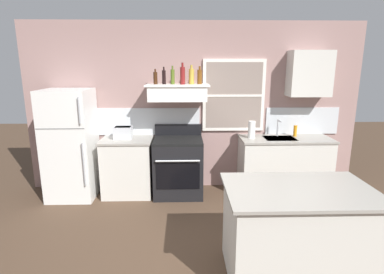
# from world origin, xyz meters

# --- Properties ---
(ground_plane) EXTENTS (16.00, 16.00, 0.00)m
(ground_plane) POSITION_xyz_m (0.00, 0.00, 0.00)
(ground_plane) COLOR #4C3828
(back_wall) EXTENTS (5.40, 0.11, 2.70)m
(back_wall) POSITION_xyz_m (0.03, 2.23, 1.35)
(back_wall) COLOR gray
(back_wall) RESTS_ON ground_plane
(refrigerator) EXTENTS (0.70, 0.72, 1.68)m
(refrigerator) POSITION_xyz_m (-1.90, 1.84, 0.84)
(refrigerator) COLOR white
(refrigerator) RESTS_ON ground_plane
(counter_left_of_stove) EXTENTS (0.79, 0.63, 0.91)m
(counter_left_of_stove) POSITION_xyz_m (-1.05, 1.90, 0.46)
(counter_left_of_stove) COLOR silver
(counter_left_of_stove) RESTS_ON ground_plane
(toaster) EXTENTS (0.30, 0.20, 0.19)m
(toaster) POSITION_xyz_m (-1.10, 1.92, 1.01)
(toaster) COLOR silver
(toaster) RESTS_ON counter_left_of_stove
(stove_range) EXTENTS (0.76, 0.69, 1.09)m
(stove_range) POSITION_xyz_m (-0.25, 1.86, 0.46)
(stove_range) COLOR black
(stove_range) RESTS_ON ground_plane
(range_hood_shelf) EXTENTS (0.96, 0.52, 0.24)m
(range_hood_shelf) POSITION_xyz_m (-0.25, 1.96, 1.62)
(range_hood_shelf) COLOR white
(bottle_brown_stout) EXTENTS (0.06, 0.06, 0.23)m
(bottle_brown_stout) POSITION_xyz_m (-0.58, 1.98, 1.84)
(bottle_brown_stout) COLOR #381E0F
(bottle_brown_stout) RESTS_ON range_hood_shelf
(bottle_balsamic_dark) EXTENTS (0.06, 0.06, 0.26)m
(bottle_balsamic_dark) POSITION_xyz_m (-0.46, 1.98, 1.85)
(bottle_balsamic_dark) COLOR black
(bottle_balsamic_dark) RESTS_ON range_hood_shelf
(bottle_olive_oil_square) EXTENTS (0.06, 0.06, 0.28)m
(bottle_olive_oil_square) POSITION_xyz_m (-0.32, 1.97, 1.86)
(bottle_olive_oil_square) COLOR #4C601E
(bottle_olive_oil_square) RESTS_ON range_hood_shelf
(bottle_red_label_wine) EXTENTS (0.07, 0.07, 0.32)m
(bottle_red_label_wine) POSITION_xyz_m (-0.17, 1.93, 1.88)
(bottle_red_label_wine) COLOR maroon
(bottle_red_label_wine) RESTS_ON range_hood_shelf
(bottle_champagne_gold_foil) EXTENTS (0.08, 0.08, 0.29)m
(bottle_champagne_gold_foil) POSITION_xyz_m (-0.04, 1.97, 1.87)
(bottle_champagne_gold_foil) COLOR #B29333
(bottle_champagne_gold_foil) RESTS_ON range_hood_shelf
(bottle_amber_wine) EXTENTS (0.07, 0.07, 0.27)m
(bottle_amber_wine) POSITION_xyz_m (0.09, 2.00, 1.86)
(bottle_amber_wine) COLOR brown
(bottle_amber_wine) RESTS_ON range_hood_shelf
(counter_right_with_sink) EXTENTS (1.43, 0.63, 0.91)m
(counter_right_with_sink) POSITION_xyz_m (1.45, 1.90, 0.46)
(counter_right_with_sink) COLOR silver
(counter_right_with_sink) RESTS_ON ground_plane
(sink_faucet) EXTENTS (0.03, 0.17, 0.28)m
(sink_faucet) POSITION_xyz_m (1.35, 2.00, 1.08)
(sink_faucet) COLOR silver
(sink_faucet) RESTS_ON counter_right_with_sink
(paper_towel_roll) EXTENTS (0.11, 0.11, 0.27)m
(paper_towel_roll) POSITION_xyz_m (0.90, 1.90, 1.04)
(paper_towel_roll) COLOR white
(paper_towel_roll) RESTS_ON counter_right_with_sink
(dish_soap_bottle) EXTENTS (0.06, 0.06, 0.18)m
(dish_soap_bottle) POSITION_xyz_m (1.63, 2.00, 1.00)
(dish_soap_bottle) COLOR orange
(dish_soap_bottle) RESTS_ON counter_right_with_sink
(kitchen_island) EXTENTS (1.40, 0.90, 0.91)m
(kitchen_island) POSITION_xyz_m (0.93, -0.11, 0.46)
(kitchen_island) COLOR silver
(kitchen_island) RESTS_ON ground_plane
(upper_cabinet_right) EXTENTS (0.64, 0.32, 0.70)m
(upper_cabinet_right) POSITION_xyz_m (1.80, 2.04, 1.90)
(upper_cabinet_right) COLOR silver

